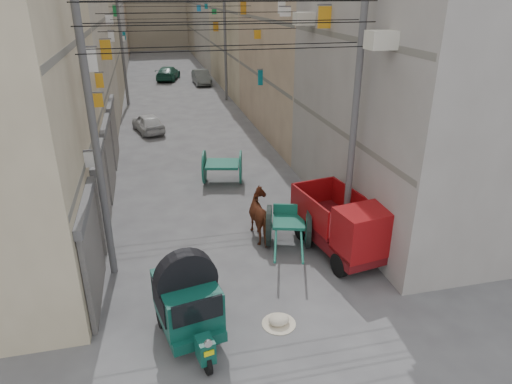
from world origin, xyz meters
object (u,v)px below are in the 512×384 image
object	(u,v)px
auto_rickshaw	(188,300)
tonga_cart	(288,226)
mini_truck	(347,230)
horse	(263,216)
feed_sack	(279,320)
distant_car_green	(168,73)
distant_car_white	(148,123)
distant_car_grey	(201,77)
second_cart	(222,166)

from	to	relation	value
auto_rickshaw	tonga_cart	world-z (taller)	auto_rickshaw
mini_truck	horse	world-z (taller)	mini_truck
auto_rickshaw	mini_truck	xyz separation A→B (m)	(4.98, 2.38, -0.07)
feed_sack	distant_car_green	world-z (taller)	distant_car_green
distant_car_white	distant_car_grey	xyz separation A→B (m)	(4.87, 14.21, 0.06)
second_cart	tonga_cart	bearing A→B (deg)	-64.78
distant_car_grey	mini_truck	bearing A→B (deg)	-90.91
tonga_cart	distant_car_green	distance (m)	31.48
auto_rickshaw	second_cart	xyz separation A→B (m)	(2.33, 9.19, -0.26)
horse	distant_car_green	world-z (taller)	horse
distant_car_green	mini_truck	bearing A→B (deg)	110.18
auto_rickshaw	distant_car_white	bearing A→B (deg)	80.84
distant_car_white	distant_car_grey	bearing A→B (deg)	-123.81
auto_rickshaw	tonga_cart	bearing A→B (deg)	34.05
mini_truck	horse	bearing A→B (deg)	129.55
mini_truck	distant_car_green	bearing A→B (deg)	86.55
auto_rickshaw	tonga_cart	size ratio (longest dim) A/B	0.81
mini_truck	distant_car_white	distance (m)	16.45
distant_car_white	horse	bearing A→B (deg)	89.33
auto_rickshaw	feed_sack	world-z (taller)	auto_rickshaw
tonga_cart	distant_car_grey	world-z (taller)	tonga_cart
tonga_cart	feed_sack	size ratio (longest dim) A/B	6.05
distant_car_white	distant_car_green	size ratio (longest dim) A/B	0.77
mini_truck	distant_car_white	xyz separation A→B (m)	(-5.58, 15.47, -0.41)
tonga_cart	feed_sack	world-z (taller)	tonga_cart
mini_truck	distant_car_grey	world-z (taller)	mini_truck
distant_car_white	auto_rickshaw	bearing A→B (deg)	77.02
second_cart	distant_car_white	xyz separation A→B (m)	(-2.93, 8.65, -0.22)
auto_rickshaw	second_cart	world-z (taller)	auto_rickshaw
tonga_cart	second_cart	distance (m)	5.79
mini_truck	distant_car_green	size ratio (longest dim) A/B	0.90
tonga_cart	auto_rickshaw	bearing A→B (deg)	-117.99
feed_sack	distant_car_grey	distance (m)	32.23
distant_car_white	distant_car_green	distance (m)	17.23
auto_rickshaw	second_cart	bearing A→B (deg)	64.67
mini_truck	distant_car_green	distance (m)	32.75
auto_rickshaw	horse	world-z (taller)	auto_rickshaw
feed_sack	distant_car_grey	xyz separation A→B (m)	(2.10, 32.16, 0.48)
distant_car_grey	horse	bearing A→B (deg)	-95.19
second_cart	distant_car_grey	bearing A→B (deg)	98.64
mini_truck	distant_car_green	xyz separation A→B (m)	(-3.44, 32.57, -0.35)
second_cart	horse	bearing A→B (deg)	-70.53
auto_rickshaw	mini_truck	bearing A→B (deg)	14.41
mini_truck	distant_car_grey	size ratio (longest dim) A/B	1.02
tonga_cart	mini_truck	world-z (taller)	mini_truck
mini_truck	horse	size ratio (longest dim) A/B	2.07
distant_car_white	distant_car_grey	world-z (taller)	distant_car_grey
second_cart	feed_sack	xyz separation A→B (m)	(-0.17, -9.30, -0.63)
feed_sack	horse	xyz separation A→B (m)	(0.69, 4.33, 0.63)
horse	distant_car_white	bearing A→B (deg)	-81.79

